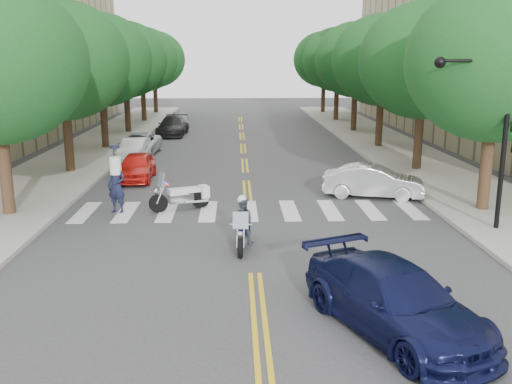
{
  "coord_description": "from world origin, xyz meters",
  "views": [
    {
      "loc": [
        -0.5,
        -14.48,
        5.68
      ],
      "look_at": [
        0.18,
        4.12,
        1.3
      ],
      "focal_mm": 40.0,
      "sensor_mm": 36.0,
      "label": 1
    }
  ],
  "objects_px": {
    "motorcycle_parked": "(185,196)",
    "officer_standing": "(117,186)",
    "motorcycle_police": "(242,225)",
    "sedan_blue": "(395,300)",
    "convertible": "(373,181)"
  },
  "relations": [
    {
      "from": "officer_standing",
      "to": "convertible",
      "type": "xyz_separation_m",
      "value": [
        10.18,
        2.04,
        -0.34
      ]
    },
    {
      "from": "officer_standing",
      "to": "convertible",
      "type": "distance_m",
      "value": 10.39
    },
    {
      "from": "motorcycle_parked",
      "to": "convertible",
      "type": "bearing_deg",
      "value": -101.5
    },
    {
      "from": "motorcycle_police",
      "to": "motorcycle_parked",
      "type": "relative_size",
      "value": 0.92
    },
    {
      "from": "convertible",
      "to": "motorcycle_police",
      "type": "bearing_deg",
      "value": 154.23
    },
    {
      "from": "motorcycle_parked",
      "to": "sedan_blue",
      "type": "relative_size",
      "value": 0.45
    },
    {
      "from": "motorcycle_parked",
      "to": "sedan_blue",
      "type": "bearing_deg",
      "value": -176.69
    },
    {
      "from": "motorcycle_parked",
      "to": "convertible",
      "type": "xyz_separation_m",
      "value": [
        7.68,
        1.68,
        0.14
      ]
    },
    {
      "from": "motorcycle_parked",
      "to": "convertible",
      "type": "height_order",
      "value": "motorcycle_parked"
    },
    {
      "from": "convertible",
      "to": "sedan_blue",
      "type": "height_order",
      "value": "sedan_blue"
    },
    {
      "from": "motorcycle_police",
      "to": "motorcycle_parked",
      "type": "distance_m",
      "value": 5.18
    },
    {
      "from": "sedan_blue",
      "to": "motorcycle_parked",
      "type": "bearing_deg",
      "value": 94.3
    },
    {
      "from": "officer_standing",
      "to": "sedan_blue",
      "type": "bearing_deg",
      "value": -28.49
    },
    {
      "from": "motorcycle_parked",
      "to": "officer_standing",
      "type": "distance_m",
      "value": 2.57
    },
    {
      "from": "officer_standing",
      "to": "motorcycle_police",
      "type": "bearing_deg",
      "value": -19.69
    }
  ]
}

